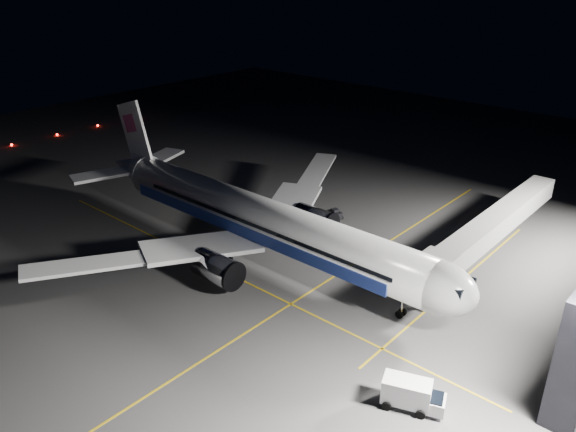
% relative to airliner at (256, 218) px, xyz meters
% --- Properties ---
extents(ground, '(200.00, 200.00, 0.00)m').
position_rel_airliner_xyz_m(ground, '(1.08, 0.00, -5.16)').
color(ground, '#4C4C4F').
rests_on(ground, ground).
extents(guide_line_main, '(0.25, 80.00, 0.01)m').
position_rel_airliner_xyz_m(guide_line_main, '(11.08, 0.00, -5.16)').
color(guide_line_main, gold).
rests_on(guide_line_main, ground).
extents(guide_line_cross, '(70.00, 0.25, 0.01)m').
position_rel_airliner_xyz_m(guide_line_cross, '(1.08, -6.00, -5.16)').
color(guide_line_cross, gold).
rests_on(guide_line_cross, ground).
extents(guide_line_side, '(0.25, 40.00, 0.01)m').
position_rel_airliner_xyz_m(guide_line_side, '(23.08, 10.00, -5.16)').
color(guide_line_side, gold).
rests_on(guide_line_side, ground).
extents(airliner, '(61.48, 54.22, 16.64)m').
position_rel_airliner_xyz_m(airliner, '(0.00, 0.00, 0.00)').
color(airliner, silver).
rests_on(airliner, ground).
extents(jet_bridge, '(3.60, 34.40, 6.30)m').
position_rel_airliner_xyz_m(jet_bridge, '(23.08, 18.06, -0.58)').
color(jet_bridge, '#B2B2B7').
rests_on(jet_bridge, ground).
extents(taxiway_lights, '(0.44, 60.44, 0.44)m').
position_rel_airliner_xyz_m(taxiway_lights, '(-70.92, 0.00, -4.94)').
color(taxiway_lights, '#FF140A').
rests_on(taxiway_lights, ground).
extents(service_truck, '(5.68, 3.87, 2.71)m').
position_rel_airliner_xyz_m(service_truck, '(29.27, -11.13, -3.71)').
color(service_truck, silver).
rests_on(service_truck, ground).
extents(baggage_tug, '(2.50, 2.20, 1.55)m').
position_rel_airliner_xyz_m(baggage_tug, '(0.94, 15.53, -4.45)').
color(baggage_tug, black).
rests_on(baggage_tug, ground).
extents(safety_cone_a, '(0.36, 0.36, 0.54)m').
position_rel_airliner_xyz_m(safety_cone_a, '(-2.05, 14.00, -4.89)').
color(safety_cone_a, '#FF4A0A').
rests_on(safety_cone_a, ground).
extents(safety_cone_b, '(0.36, 0.36, 0.54)m').
position_rel_airliner_xyz_m(safety_cone_b, '(5.04, 6.41, -4.89)').
color(safety_cone_b, '#FF4A0A').
rests_on(safety_cone_b, ground).
extents(safety_cone_c, '(0.35, 0.35, 0.53)m').
position_rel_airliner_xyz_m(safety_cone_c, '(-4.06, 4.00, -4.90)').
color(safety_cone_c, '#FF4A0A').
rests_on(safety_cone_c, ground).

